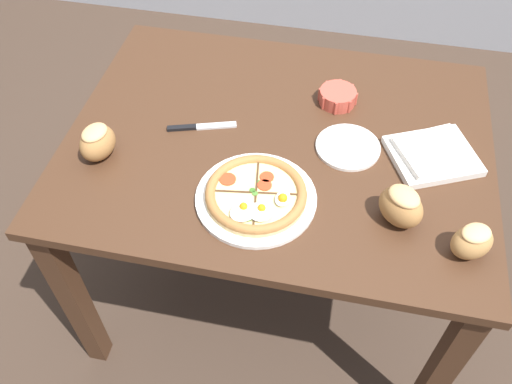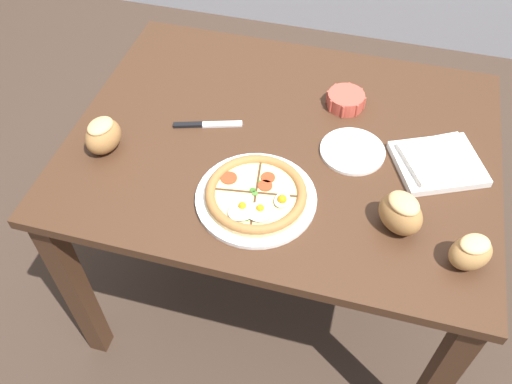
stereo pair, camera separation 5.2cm
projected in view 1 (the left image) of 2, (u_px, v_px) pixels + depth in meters
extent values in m
plane|color=#3D2D23|center=(272.00, 280.00, 2.06)|extent=(12.00, 12.00, 0.00)
cube|color=#422819|center=(278.00, 142.00, 1.50)|extent=(1.16, 0.90, 0.03)
cube|color=#422819|center=(75.00, 300.00, 1.61)|extent=(0.06, 0.06, 0.72)
cube|color=#422819|center=(440.00, 371.00, 1.47)|extent=(0.06, 0.06, 0.72)
cube|color=#422819|center=(160.00, 121.00, 2.11)|extent=(0.06, 0.06, 0.72)
cube|color=#422819|center=(437.00, 161.00, 1.97)|extent=(0.06, 0.06, 0.72)
cylinder|color=white|center=(256.00, 198.00, 1.34)|extent=(0.30, 0.30, 0.01)
cylinder|color=#DBB775|center=(256.00, 195.00, 1.34)|extent=(0.25, 0.25, 0.01)
cylinder|color=#E0CC84|center=(256.00, 193.00, 1.33)|extent=(0.21, 0.21, 0.00)
torus|color=#A36B38|center=(256.00, 193.00, 1.33)|extent=(0.25, 0.25, 0.03)
cube|color=#472D19|center=(257.00, 177.00, 1.36)|extent=(0.02, 0.11, 0.00)
cube|color=#472D19|center=(235.00, 192.00, 1.33)|extent=(0.11, 0.02, 0.00)
cube|color=#472D19|center=(255.00, 210.00, 1.29)|extent=(0.02, 0.11, 0.00)
cube|color=#472D19|center=(278.00, 194.00, 1.33)|extent=(0.11, 0.02, 0.00)
cylinder|color=red|center=(248.00, 211.00, 1.29)|extent=(0.05, 0.05, 0.00)
cylinder|color=red|center=(263.00, 185.00, 1.34)|extent=(0.04, 0.04, 0.00)
cylinder|color=red|center=(269.00, 177.00, 1.36)|extent=(0.04, 0.04, 0.00)
cylinder|color=red|center=(228.00, 179.00, 1.36)|extent=(0.04, 0.04, 0.00)
ellipsoid|color=white|center=(283.00, 198.00, 1.31)|extent=(0.04, 0.06, 0.01)
sphere|color=orange|center=(283.00, 198.00, 1.30)|extent=(0.02, 0.02, 0.02)
ellipsoid|color=white|center=(244.00, 211.00, 1.28)|extent=(0.09, 0.09, 0.01)
sphere|color=orange|center=(244.00, 206.00, 1.28)|extent=(0.02, 0.02, 0.02)
ellipsoid|color=white|center=(260.00, 212.00, 1.28)|extent=(0.08, 0.08, 0.01)
sphere|color=orange|center=(262.00, 208.00, 1.28)|extent=(0.02, 0.02, 0.02)
cylinder|color=#477A2D|center=(255.00, 193.00, 1.32)|extent=(0.01, 0.01, 0.00)
cylinder|color=#2D5B1E|center=(259.00, 182.00, 1.35)|extent=(0.01, 0.01, 0.00)
cylinder|color=#386B23|center=(248.00, 218.00, 1.28)|extent=(0.02, 0.02, 0.00)
cylinder|color=#386B23|center=(252.00, 190.00, 1.33)|extent=(0.01, 0.01, 0.00)
cylinder|color=#2D5B1E|center=(263.00, 209.00, 1.29)|extent=(0.02, 0.02, 0.00)
cylinder|color=#386B23|center=(269.00, 185.00, 1.34)|extent=(0.01, 0.01, 0.00)
cylinder|color=#C64C3D|center=(338.00, 97.00, 1.57)|extent=(0.11, 0.11, 0.04)
cylinder|color=gold|center=(338.00, 95.00, 1.57)|extent=(0.08, 0.08, 0.02)
cylinder|color=#C64C3D|center=(356.00, 99.00, 1.57)|extent=(0.01, 0.01, 0.04)
cylinder|color=#C64C3D|center=(352.00, 90.00, 1.59)|extent=(0.01, 0.01, 0.04)
cylinder|color=#C64C3D|center=(339.00, 85.00, 1.61)|extent=(0.01, 0.01, 0.04)
cylinder|color=#C64C3D|center=(326.00, 87.00, 1.60)|extent=(0.01, 0.01, 0.04)
cylinder|color=#C64C3D|center=(320.00, 94.00, 1.58)|extent=(0.01, 0.01, 0.04)
cylinder|color=#C64C3D|center=(323.00, 103.00, 1.55)|extent=(0.01, 0.01, 0.04)
cylinder|color=#C64C3D|center=(336.00, 109.00, 1.54)|extent=(0.01, 0.01, 0.04)
cylinder|color=#C64C3D|center=(349.00, 107.00, 1.54)|extent=(0.01, 0.01, 0.04)
cube|color=silver|center=(433.00, 156.00, 1.43)|extent=(0.27, 0.26, 0.02)
cube|color=silver|center=(434.00, 151.00, 1.42)|extent=(0.23, 0.22, 0.02)
ellipsoid|color=#A3703D|center=(98.00, 143.00, 1.41)|extent=(0.11, 0.13, 0.09)
ellipsoid|color=tan|center=(94.00, 133.00, 1.39)|extent=(0.08, 0.09, 0.03)
ellipsoid|color=#B27F47|center=(472.00, 242.00, 1.22)|extent=(0.12, 0.12, 0.08)
ellipsoid|color=#EAB775|center=(476.00, 233.00, 1.19)|extent=(0.09, 0.08, 0.02)
ellipsoid|color=#A3703D|center=(401.00, 207.00, 1.27)|extent=(0.14, 0.14, 0.10)
ellipsoid|color=tan|center=(404.00, 196.00, 1.24)|extent=(0.10, 0.10, 0.03)
cube|color=silver|center=(216.00, 126.00, 1.52)|extent=(0.11, 0.05, 0.01)
cube|color=black|center=(182.00, 128.00, 1.51)|extent=(0.08, 0.04, 0.01)
cylinder|color=white|center=(348.00, 148.00, 1.46)|extent=(0.17, 0.17, 0.01)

